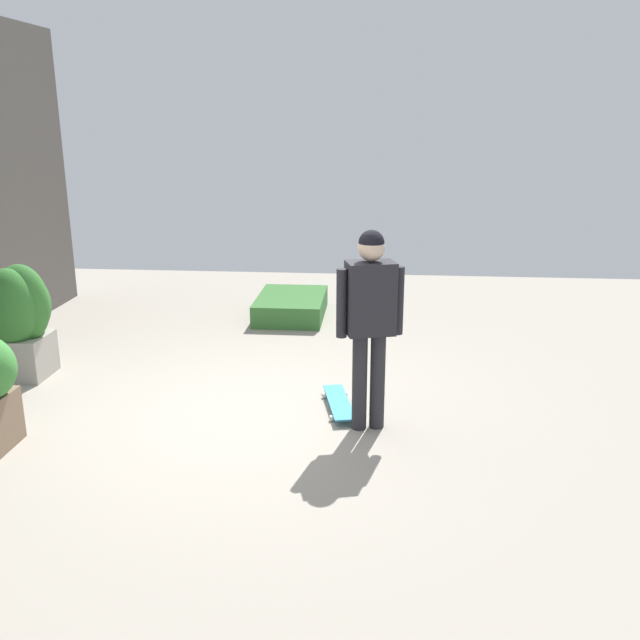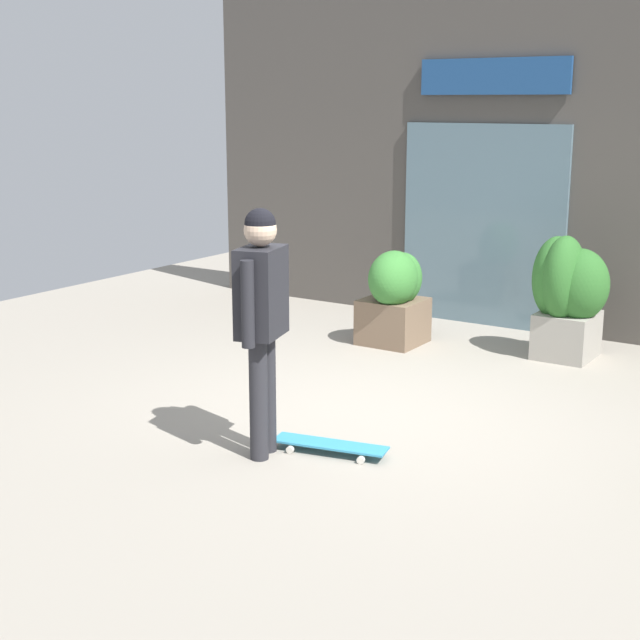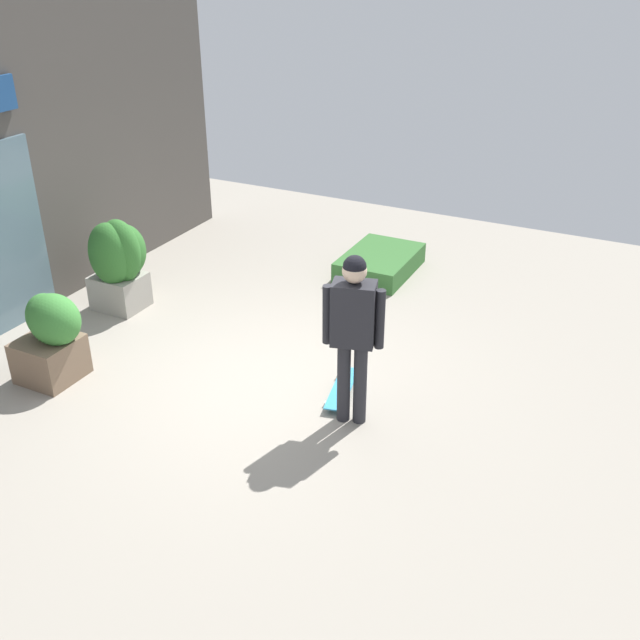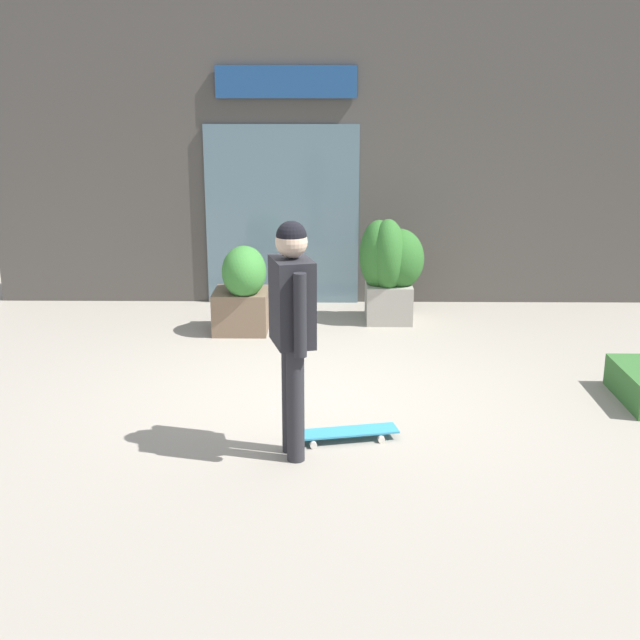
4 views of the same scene
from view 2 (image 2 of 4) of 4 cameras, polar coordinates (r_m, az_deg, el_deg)
The scene contains 6 objects.
ground_plane at distance 7.45m, azimuth 3.04°, elevation -5.78°, with size 12.00×12.00×0.00m, color gray.
building_facade at distance 10.20m, azimuth 13.08°, elevation 9.88°, with size 8.22×0.31×3.79m.
skateboarder at distance 6.29m, azimuth -3.66°, elevation 0.83°, with size 0.36×0.56×1.75m.
skateboard at distance 6.60m, azimuth 0.64°, elevation -7.77°, with size 0.85×0.36×0.08m.
planter_box_left at distance 9.14m, azimuth 15.06°, elevation 1.75°, with size 0.74×0.70×1.21m.
planter_box_right at distance 9.40m, azimuth 4.69°, elevation 1.53°, with size 0.60×0.70×0.99m.
Camera 2 is at (3.51, -6.09, 2.45)m, focal length 51.55 mm.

